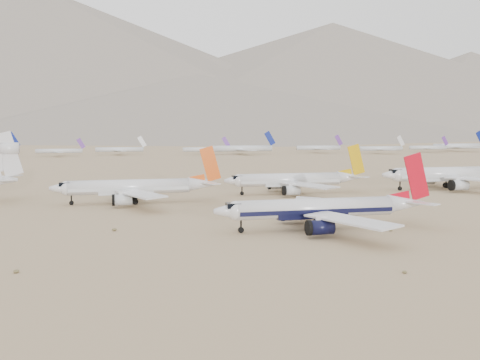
# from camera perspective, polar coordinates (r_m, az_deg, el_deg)

# --- Properties ---
(ground) EXTENTS (7000.00, 7000.00, 0.00)m
(ground) POSITION_cam_1_polar(r_m,az_deg,el_deg) (102.51, 4.05, -6.22)
(ground) COLOR #9C7F5A
(ground) RESTS_ON ground
(main_airliner) EXTENTS (44.76, 43.72, 15.80)m
(main_airliner) POSITION_cam_1_polar(r_m,az_deg,el_deg) (111.86, 9.00, -3.02)
(main_airliner) COLOR silver
(main_airliner) RESTS_ON ground
(row2_navy_widebody) EXTENTS (51.39, 50.26, 18.28)m
(row2_navy_widebody) POSITION_cam_1_polar(r_m,az_deg,el_deg) (197.12, 21.85, 0.58)
(row2_navy_widebody) COLOR silver
(row2_navy_widebody) RESTS_ON ground
(row2_gold_tail) EXTENTS (44.36, 43.39, 15.80)m
(row2_gold_tail) POSITION_cam_1_polar(r_m,az_deg,el_deg) (170.84, 5.92, 0.01)
(row2_gold_tail) COLOR silver
(row2_gold_tail) RESTS_ON ground
(row2_orange_tail) EXTENTS (44.51, 43.54, 15.88)m
(row2_orange_tail) POSITION_cam_1_polar(r_m,az_deg,el_deg) (151.54, -10.97, -0.76)
(row2_orange_tail) COLOR silver
(row2_orange_tail) RESTS_ON ground
(distant_storage_row) EXTENTS (679.35, 63.54, 16.20)m
(distant_storage_row) POSITION_cam_1_polar(r_m,az_deg,el_deg) (425.16, 1.85, 3.37)
(distant_storage_row) COLOR silver
(distant_storage_row) RESTS_ON ground
(mountain_range) EXTENTS (7354.00, 3024.00, 470.00)m
(mountain_range) POSITION_cam_1_polar(r_m,az_deg,el_deg) (1755.00, -9.76, 11.06)
(mountain_range) COLOR slate
(mountain_range) RESTS_ON ground
(foothills) EXTENTS (4637.50, 1395.00, 155.00)m
(foothills) POSITION_cam_1_polar(r_m,az_deg,el_deg) (1319.70, 12.14, 7.48)
(foothills) COLOR slate
(foothills) RESTS_ON ground
(desert_scrub) EXTENTS (219.83, 121.67, 0.63)m
(desert_scrub) POSITION_cam_1_polar(r_m,az_deg,el_deg) (74.85, -10.70, -10.55)
(desert_scrub) COLOR brown
(desert_scrub) RESTS_ON ground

